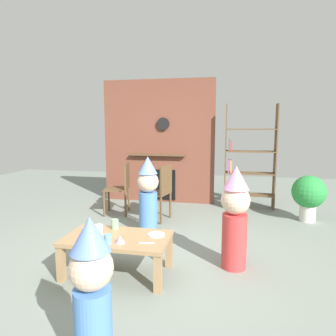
% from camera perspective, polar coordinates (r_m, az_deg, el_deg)
% --- Properties ---
extents(ground_plane, '(12.00, 12.00, 0.00)m').
position_cam_1_polar(ground_plane, '(3.69, -3.66, -16.20)').
color(ground_plane, gray).
extents(brick_fireplace_feature, '(2.20, 0.28, 2.40)m').
position_cam_1_polar(brick_fireplace_feature, '(6.02, -1.74, 4.94)').
color(brick_fireplace_feature, brown).
rests_on(brick_fireplace_feature, ground_plane).
extents(bookshelf, '(0.90, 0.28, 1.90)m').
position_cam_1_polar(bookshelf, '(5.70, 14.59, 1.06)').
color(bookshelf, brown).
rests_on(bookshelf, ground_plane).
extents(coffee_table, '(1.06, 0.60, 0.40)m').
position_cam_1_polar(coffee_table, '(3.20, -9.57, -13.70)').
color(coffee_table, '#9E7A51').
rests_on(coffee_table, ground_plane).
extents(paper_cup_near_left, '(0.08, 0.08, 0.11)m').
position_cam_1_polar(paper_cup_near_left, '(3.39, -10.00, -10.40)').
color(paper_cup_near_left, '#8CD18C').
rests_on(paper_cup_near_left, coffee_table).
extents(paper_cup_near_right, '(0.07, 0.07, 0.09)m').
position_cam_1_polar(paper_cup_near_right, '(3.01, -11.30, -13.01)').
color(paper_cup_near_right, '#669EE0').
rests_on(paper_cup_near_right, coffee_table).
extents(paper_cup_center, '(0.08, 0.08, 0.10)m').
position_cam_1_polar(paper_cup_center, '(3.25, -12.88, -11.28)').
color(paper_cup_center, silver).
rests_on(paper_cup_center, coffee_table).
extents(paper_plate_front, '(0.18, 0.18, 0.01)m').
position_cam_1_polar(paper_plate_front, '(3.17, -2.25, -12.48)').
color(paper_plate_front, white).
rests_on(paper_plate_front, coffee_table).
extents(paper_plate_rear, '(0.21, 0.21, 0.01)m').
position_cam_1_polar(paper_plate_rear, '(3.46, -14.11, -10.94)').
color(paper_plate_rear, white).
rests_on(paper_plate_rear, coffee_table).
extents(birthday_cake_slice, '(0.10, 0.10, 0.08)m').
position_cam_1_polar(birthday_cake_slice, '(3.00, -9.04, -13.12)').
color(birthday_cake_slice, pink).
rests_on(birthday_cake_slice, coffee_table).
extents(table_fork, '(0.15, 0.04, 0.01)m').
position_cam_1_polar(table_fork, '(2.98, -4.04, -13.96)').
color(table_fork, silver).
rests_on(table_fork, coffee_table).
extents(child_with_cone_hat, '(0.27, 0.27, 0.98)m').
position_cam_1_polar(child_with_cone_hat, '(2.04, -14.17, -21.47)').
color(child_with_cone_hat, '#4C7FC6').
rests_on(child_with_cone_hat, ground_plane).
extents(child_in_pink, '(0.30, 0.30, 1.10)m').
position_cam_1_polar(child_in_pink, '(3.29, 12.56, -8.66)').
color(child_in_pink, '#D13838').
rests_on(child_in_pink, ground_plane).
extents(child_by_the_chairs, '(0.30, 0.30, 1.09)m').
position_cam_1_polar(child_by_the_chairs, '(4.27, -3.80, -4.70)').
color(child_by_the_chairs, '#4C7FC6').
rests_on(child_by_the_chairs, ground_plane).
extents(dining_chair_left, '(0.47, 0.47, 0.90)m').
position_cam_1_polar(dining_chair_left, '(5.23, -8.73, -3.15)').
color(dining_chair_left, brown).
rests_on(dining_chair_left, ground_plane).
extents(dining_chair_middle, '(0.48, 0.48, 0.90)m').
position_cam_1_polar(dining_chair_middle, '(4.82, -1.38, -4.02)').
color(dining_chair_middle, brown).
rests_on(dining_chair_middle, ground_plane).
extents(potted_plant_tall, '(0.52, 0.52, 0.74)m').
position_cam_1_polar(potted_plant_tall, '(5.28, 25.06, -4.44)').
color(potted_plant_tall, beige).
rests_on(potted_plant_tall, ground_plane).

